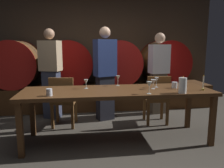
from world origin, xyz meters
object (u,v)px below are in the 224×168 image
(wine_glass_right, at_px, (153,82))
(wine_barrel_center_left, at_px, (69,63))
(chair_left, at_px, (63,100))
(candle_right, at_px, (203,86))
(wine_barrel_far_left, at_px, (16,64))
(wine_glass_center, at_px, (149,85))
(wine_glass_far_right, at_px, (156,80))
(candle_left, at_px, (183,85))
(guest_center, at_px, (105,73))
(guest_left, at_px, (51,73))
(wine_barrel_center_right, at_px, (117,63))
(pitcher, at_px, (183,85))
(chair_right, at_px, (157,97))
(wine_barrel_far_right, at_px, (164,62))
(wine_glass_left, at_px, (118,78))
(cup_left, at_px, (49,92))
(dining_table, at_px, (118,94))
(wine_glass_far_left, at_px, (86,82))
(guest_right, at_px, (159,73))
(cup_right, at_px, (174,85))

(wine_glass_right, bearing_deg, wine_barrel_center_left, 124.52)
(chair_left, height_order, candle_right, candle_right)
(wine_barrel_far_left, height_order, wine_glass_center, wine_barrel_far_left)
(wine_glass_far_right, bearing_deg, candle_left, -29.24)
(guest_center, bearing_deg, wine_glass_center, 89.39)
(guest_left, distance_m, wine_glass_far_right, 2.03)
(wine_barrel_center_right, bearing_deg, wine_barrel_center_left, 180.00)
(candle_right, bearing_deg, wine_glass_right, 164.18)
(pitcher, relative_size, wine_glass_far_right, 1.36)
(chair_right, bearing_deg, candle_left, 105.89)
(guest_center, distance_m, wine_glass_far_right, 1.12)
(wine_barrel_far_right, distance_m, wine_glass_far_right, 1.95)
(guest_center, xyz_separation_m, candle_right, (1.28, -1.18, -0.05))
(chair_right, height_order, wine_glass_left, wine_glass_left)
(wine_barrel_center_right, distance_m, wine_barrel_far_right, 1.10)
(wine_glass_left, relative_size, cup_left, 1.72)
(dining_table, distance_m, cup_left, 0.97)
(wine_barrel_center_right, xyz_separation_m, candle_left, (0.66, -1.97, -0.18))
(candle_right, xyz_separation_m, wine_glass_right, (-0.67, 0.19, 0.03))
(wine_barrel_center_right, bearing_deg, chair_right, -68.22)
(guest_left, relative_size, wine_glass_far_left, 12.53)
(dining_table, height_order, chair_left, chair_left)
(guest_center, height_order, wine_glass_far_left, guest_center)
(wine_barrel_far_right, relative_size, guest_right, 0.61)
(wine_glass_right, xyz_separation_m, cup_right, (0.34, 0.03, -0.05))
(chair_right, xyz_separation_m, wine_glass_far_right, (-0.19, -0.50, 0.39))
(dining_table, xyz_separation_m, wine_glass_center, (0.37, -0.33, 0.19))
(pitcher, distance_m, wine_glass_far_right, 0.49)
(wine_barrel_center_left, xyz_separation_m, chair_left, (-0.06, -1.23, -0.52))
(chair_right, height_order, wine_glass_far_left, wine_glass_far_left)
(candle_right, relative_size, cup_right, 2.50)
(wine_glass_far_left, bearing_deg, wine_glass_right, -9.36)
(guest_center, height_order, wine_glass_left, guest_center)
(dining_table, relative_size, guest_right, 1.66)
(chair_left, relative_size, guest_center, 0.51)
(wine_glass_center, bearing_deg, wine_glass_right, 63.50)
(candle_right, distance_m, wine_glass_far_right, 0.66)
(guest_center, relative_size, candle_right, 7.70)
(wine_barrel_far_left, distance_m, dining_table, 2.69)
(wine_barrel_far_left, bearing_deg, wine_glass_center, -44.44)
(guest_right, relative_size, cup_right, 18.33)
(guest_center, bearing_deg, wine_glass_far_right, 108.87)
(wine_glass_center, height_order, wine_glass_far_right, wine_glass_center)
(wine_glass_center, bearing_deg, wine_barrel_far_right, 65.20)
(wine_barrel_far_right, distance_m, cup_left, 3.17)
(cup_left, bearing_deg, wine_barrel_center_right, 60.77)
(cup_left, relative_size, cup_right, 1.04)
(wine_barrel_far_left, bearing_deg, wine_glass_far_left, -50.20)
(dining_table, relative_size, candle_left, 13.53)
(guest_right, distance_m, candle_right, 1.44)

